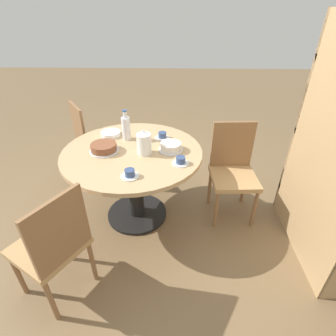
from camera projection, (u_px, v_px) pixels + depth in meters
name	position (u px, v px, depth m)	size (l,w,h in m)	color
ground_plane	(137.00, 214.00, 2.68)	(14.00, 14.00, 0.00)	brown
dining_table	(134.00, 168.00, 2.38)	(1.23, 1.23, 0.74)	black
chair_a	(233.00, 170.00, 2.50)	(0.44, 0.44, 0.92)	olive
chair_b	(93.00, 139.00, 3.05)	(0.58, 0.58, 0.92)	olive
chair_c	(53.00, 245.00, 1.72)	(0.58, 0.58, 0.92)	olive
coffee_pot	(144.00, 143.00, 2.19)	(0.12, 0.12, 0.22)	white
water_bottle	(126.00, 128.00, 2.41)	(0.08, 0.08, 0.29)	silver
cake_main	(104.00, 148.00, 2.25)	(0.25, 0.25, 0.07)	silver
cake_second	(171.00, 147.00, 2.27)	(0.21, 0.21, 0.07)	silver
cup_a	(162.00, 136.00, 2.48)	(0.14, 0.14, 0.06)	silver
cup_b	(181.00, 161.00, 2.09)	(0.14, 0.14, 0.06)	silver
cup_c	(130.00, 174.00, 1.93)	(0.14, 0.14, 0.06)	silver
plate_stack	(111.00, 134.00, 2.53)	(0.19, 0.19, 0.04)	white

